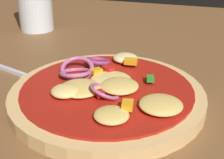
% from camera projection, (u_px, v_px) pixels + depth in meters
% --- Properties ---
extents(dining_table, '(1.44, 1.05, 0.03)m').
position_uv_depth(dining_table, '(149.00, 107.00, 0.40)').
color(dining_table, brown).
rests_on(dining_table, ground).
extents(pizza, '(0.23, 0.23, 0.04)m').
position_uv_depth(pizza, '(107.00, 93.00, 0.38)').
color(pizza, tan).
rests_on(pizza, dining_table).
extents(fork, '(0.18, 0.07, 0.01)m').
position_uv_depth(fork, '(14.00, 72.00, 0.46)').
color(fork, silver).
rests_on(fork, dining_table).
extents(beer_glass, '(0.07, 0.07, 0.13)m').
position_uv_depth(beer_glass, '(35.00, 0.00, 0.63)').
color(beer_glass, silver).
rests_on(beer_glass, dining_table).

